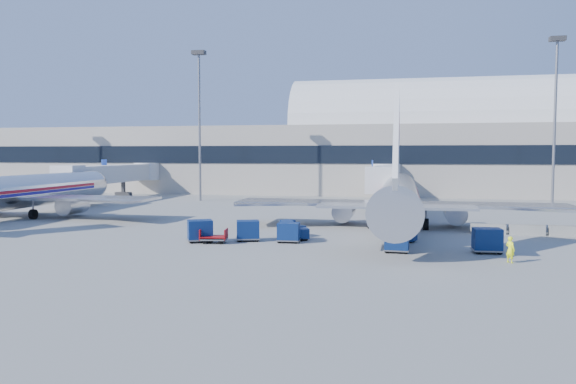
% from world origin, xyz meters
% --- Properties ---
extents(ground, '(260.00, 260.00, 0.00)m').
position_xyz_m(ground, '(0.00, 0.00, 0.00)').
color(ground, gray).
rests_on(ground, ground).
extents(terminal, '(170.00, 28.15, 21.00)m').
position_xyz_m(terminal, '(-13.60, 55.96, 7.52)').
color(terminal, '#B2AA9E').
rests_on(terminal, ground).
extents(airliner_main, '(32.00, 37.26, 12.07)m').
position_xyz_m(airliner_main, '(10.00, 4.51, 2.93)').
color(airliner_main, silver).
rests_on(airliner_main, ground).
extents(airliner_mid, '(32.00, 37.26, 12.07)m').
position_xyz_m(airliner_mid, '(-32.00, 4.51, 2.93)').
color(airliner_mid, silver).
rests_on(airliner_mid, ground).
extents(jetbridge_near, '(4.40, 27.50, 6.25)m').
position_xyz_m(jetbridge_near, '(7.60, 30.81, 3.93)').
color(jetbridge_near, silver).
rests_on(jetbridge_near, ground).
extents(jetbridge_mid, '(4.40, 27.50, 6.25)m').
position_xyz_m(jetbridge_mid, '(-34.40, 30.81, 3.93)').
color(jetbridge_mid, silver).
rests_on(jetbridge_mid, ground).
extents(mast_west, '(2.00, 1.20, 22.60)m').
position_xyz_m(mast_west, '(-20.00, 30.00, 14.79)').
color(mast_west, slate).
rests_on(mast_west, ground).
extents(mast_east, '(2.00, 1.20, 22.60)m').
position_xyz_m(mast_east, '(30.00, 30.00, 14.79)').
color(mast_east, slate).
rests_on(mast_east, ground).
extents(barrier_near, '(3.00, 0.55, 0.90)m').
position_xyz_m(barrier_near, '(18.00, 2.00, 0.45)').
color(barrier_near, '#9E9E96').
rests_on(barrier_near, ground).
extents(barrier_mid, '(3.00, 0.55, 0.90)m').
position_xyz_m(barrier_mid, '(21.30, 2.00, 0.45)').
color(barrier_mid, '#9E9E96').
rests_on(barrier_mid, ground).
extents(barrier_far, '(3.00, 0.55, 0.90)m').
position_xyz_m(barrier_far, '(24.60, 2.00, 0.45)').
color(barrier_far, '#9E9E96').
rests_on(barrier_far, ground).
extents(tug_lead, '(2.74, 1.95, 1.61)m').
position_xyz_m(tug_lead, '(1.49, -5.27, 0.74)').
color(tug_lead, '#0A2051').
rests_on(tug_lead, ground).
extents(tug_right, '(2.31, 1.74, 1.35)m').
position_xyz_m(tug_right, '(10.45, -4.09, 0.62)').
color(tug_right, '#0A2051').
rests_on(tug_right, ground).
extents(tug_left, '(2.30, 2.60, 1.53)m').
position_xyz_m(tug_left, '(1.02, -3.60, 0.70)').
color(tug_left, '#0A2051').
rests_on(tug_left, ground).
extents(cart_train_a, '(1.88, 1.47, 1.61)m').
position_xyz_m(cart_train_a, '(1.41, -6.46, 0.86)').
color(cart_train_a, '#0A2051').
rests_on(cart_train_a, ground).
extents(cart_train_b, '(2.29, 2.00, 1.70)m').
position_xyz_m(cart_train_b, '(-2.06, -6.39, 0.91)').
color(cart_train_b, '#0A2051').
rests_on(cart_train_b, ground).
extents(cart_train_c, '(2.54, 2.33, 1.81)m').
position_xyz_m(cart_train_c, '(-5.73, -7.73, 0.96)').
color(cart_train_c, '#0A2051').
rests_on(cart_train_c, ground).
extents(cart_solo_near, '(1.88, 1.48, 1.58)m').
position_xyz_m(cart_solo_near, '(10.10, -9.35, 0.84)').
color(cart_solo_near, '#0A2051').
rests_on(cart_solo_near, ground).
extents(cart_solo_far, '(2.17, 1.72, 1.82)m').
position_xyz_m(cart_solo_far, '(16.53, -8.24, 0.97)').
color(cart_solo_far, '#0A2051').
rests_on(cart_solo_far, ground).
extents(cart_open_red, '(2.30, 1.77, 0.57)m').
position_xyz_m(cart_open_red, '(-4.44, -7.99, 0.41)').
color(cart_open_red, slate).
rests_on(cart_open_red, ground).
extents(ramp_worker, '(0.75, 0.76, 1.78)m').
position_xyz_m(ramp_worker, '(17.52, -11.69, 0.89)').
color(ramp_worker, '#E5F71A').
rests_on(ramp_worker, ground).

